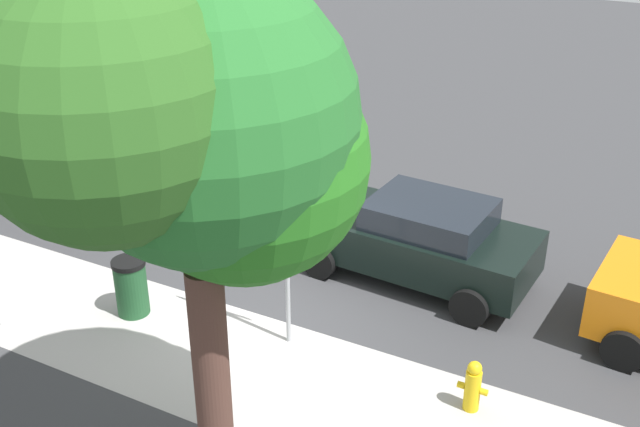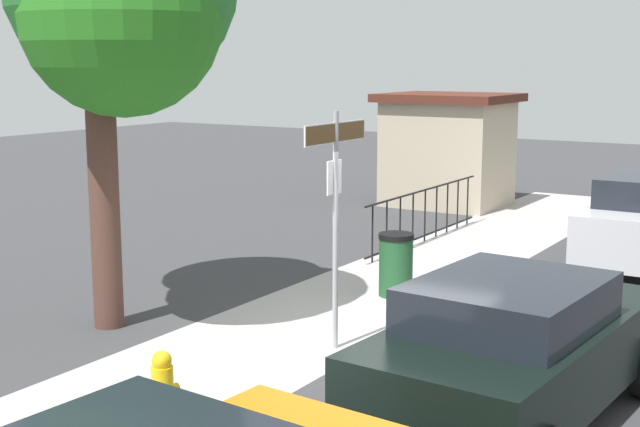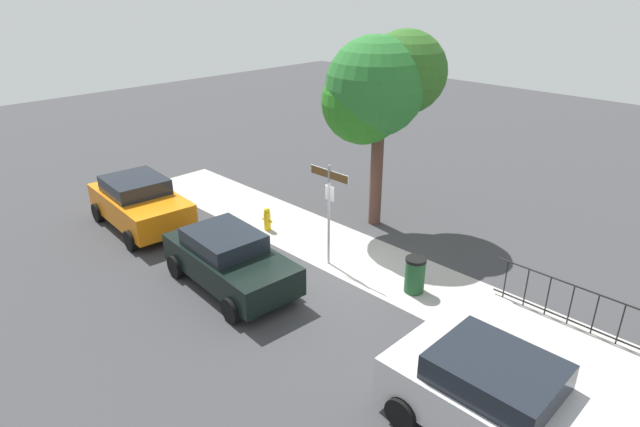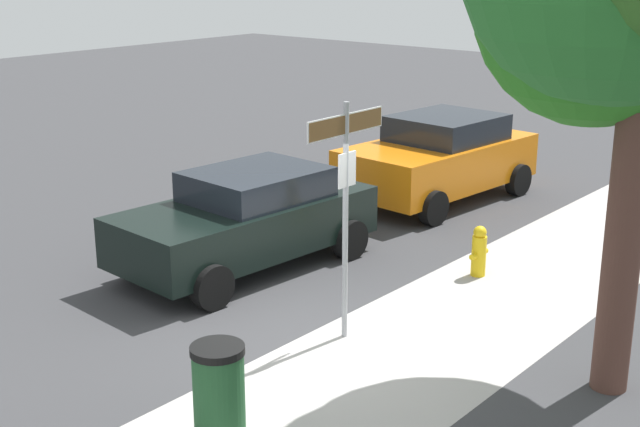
{
  "view_description": "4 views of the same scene",
  "coord_description": "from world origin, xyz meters",
  "px_view_note": "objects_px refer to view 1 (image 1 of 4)",
  "views": [
    {
      "loc": [
        -5.34,
        8.82,
        7.08
      ],
      "look_at": [
        -0.6,
        -0.22,
        1.99
      ],
      "focal_mm": 42.99,
      "sensor_mm": 36.0,
      "label": 1
    },
    {
      "loc": [
        -9.56,
        -5.12,
        3.6
      ],
      "look_at": [
        -0.42,
        0.6,
        1.72
      ],
      "focal_mm": 49.46,
      "sensor_mm": 36.0,
      "label": 2
    },
    {
      "loc": [
        8.98,
        -9.34,
        7.54
      ],
      "look_at": [
        -0.31,
        -0.01,
        1.72
      ],
      "focal_mm": 29.78,
      "sensor_mm": 36.0,
      "label": 3
    },
    {
      "loc": [
        7.57,
        6.66,
        4.69
      ],
      "look_at": [
        0.26,
        0.53,
        1.8
      ],
      "focal_mm": 48.82,
      "sensor_mm": 36.0,
      "label": 4
    }
  ],
  "objects_px": {
    "street_sign": "(286,220)",
    "shade_tree": "(193,129)",
    "fire_hydrant": "(473,386)",
    "car_black": "(417,237)",
    "trash_bin": "(131,287)",
    "car_silver": "(77,159)"
  },
  "relations": [
    {
      "from": "street_sign",
      "to": "shade_tree",
      "type": "relative_size",
      "value": 0.48
    },
    {
      "from": "street_sign",
      "to": "shade_tree",
      "type": "height_order",
      "value": "shade_tree"
    },
    {
      "from": "fire_hydrant",
      "to": "street_sign",
      "type": "bearing_deg",
      "value": -3.81
    },
    {
      "from": "shade_tree",
      "to": "car_black",
      "type": "bearing_deg",
      "value": -93.17
    },
    {
      "from": "trash_bin",
      "to": "car_silver",
      "type": "bearing_deg",
      "value": -37.22
    },
    {
      "from": "shade_tree",
      "to": "trash_bin",
      "type": "relative_size",
      "value": 6.37
    },
    {
      "from": "car_silver",
      "to": "trash_bin",
      "type": "distance_m",
      "value": 5.02
    },
    {
      "from": "car_black",
      "to": "car_silver",
      "type": "distance_m",
      "value": 7.67
    },
    {
      "from": "car_black",
      "to": "car_silver",
      "type": "bearing_deg",
      "value": 5.18
    },
    {
      "from": "car_silver",
      "to": "trash_bin",
      "type": "xyz_separation_m",
      "value": [
        -3.99,
        3.03,
        -0.36
      ]
    },
    {
      "from": "street_sign",
      "to": "fire_hydrant",
      "type": "bearing_deg",
      "value": 176.19
    },
    {
      "from": "car_black",
      "to": "trash_bin",
      "type": "height_order",
      "value": "car_black"
    },
    {
      "from": "street_sign",
      "to": "car_black",
      "type": "xyz_separation_m",
      "value": [
        -1.03,
        -2.72,
        -1.32
      ]
    },
    {
      "from": "car_black",
      "to": "trash_bin",
      "type": "distance_m",
      "value": 4.89
    },
    {
      "from": "car_silver",
      "to": "trash_bin",
      "type": "bearing_deg",
      "value": 142.6
    },
    {
      "from": "car_black",
      "to": "car_silver",
      "type": "xyz_separation_m",
      "value": [
        7.66,
        0.19,
        0.06
      ]
    },
    {
      "from": "car_black",
      "to": "street_sign",
      "type": "bearing_deg",
      "value": 72.94
    },
    {
      "from": "shade_tree",
      "to": "trash_bin",
      "type": "bearing_deg",
      "value": -35.84
    },
    {
      "from": "street_sign",
      "to": "trash_bin",
      "type": "distance_m",
      "value": 3.14
    },
    {
      "from": "shade_tree",
      "to": "trash_bin",
      "type": "distance_m",
      "value": 5.81
    },
    {
      "from": "shade_tree",
      "to": "car_black",
      "type": "distance_m",
      "value": 6.8
    },
    {
      "from": "shade_tree",
      "to": "car_silver",
      "type": "height_order",
      "value": "shade_tree"
    }
  ]
}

